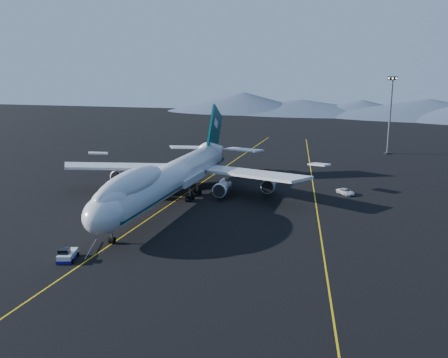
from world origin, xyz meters
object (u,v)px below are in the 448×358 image
(boeing_747, at_px, (171,177))
(pushback_tug, at_px, (68,256))
(floodlight_mast, at_px, (390,115))
(service_van, at_px, (346,192))

(boeing_747, xyz_separation_m, pushback_tug, (-3.00, -34.97, -5.21))
(boeing_747, height_order, pushback_tug, boeing_747)
(pushback_tug, bearing_deg, floodlight_mast, 50.34)
(service_van, height_order, floodlight_mast, floodlight_mast)
(boeing_747, bearing_deg, pushback_tug, -94.90)
(pushback_tug, xyz_separation_m, floodlight_mast, (50.24, 115.71, 12.60))
(service_van, bearing_deg, boeing_747, 167.09)
(pushback_tug, distance_m, floodlight_mast, 126.77)
(pushback_tug, height_order, service_van, pushback_tug)
(boeing_747, height_order, floodlight_mast, floodlight_mast)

